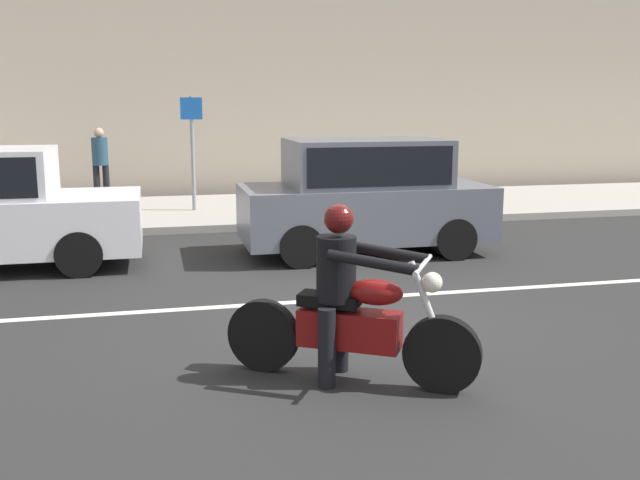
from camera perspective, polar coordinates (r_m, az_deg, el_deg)
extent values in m
plane|color=#272727|center=(7.97, 2.67, -6.45)|extent=(80.00, 80.00, 0.00)
cube|color=#A8A399|center=(15.63, -5.32, 2.39)|extent=(40.00, 4.40, 0.14)
cube|color=silver|center=(8.71, -1.68, -4.90)|extent=(18.00, 0.14, 0.01)
cylinder|color=black|center=(6.11, 9.61, -8.88)|extent=(0.62, 0.44, 0.65)
cylinder|color=black|center=(6.51, -4.48, -7.50)|extent=(0.62, 0.44, 0.65)
cylinder|color=silver|center=(6.02, 8.58, -5.45)|extent=(0.34, 0.24, 0.80)
cube|color=maroon|center=(6.22, 2.33, -7.01)|extent=(0.89, 0.69, 0.32)
ellipsoid|color=maroon|center=(6.07, 4.36, -4.12)|extent=(0.53, 0.45, 0.22)
cube|color=black|center=(6.20, 0.74, -4.73)|extent=(0.57, 0.47, 0.10)
cylinder|color=silver|center=(5.93, 8.11, -1.96)|extent=(0.40, 0.62, 0.04)
sphere|color=silver|center=(5.95, 8.84, -3.32)|extent=(0.17, 0.17, 0.17)
cylinder|color=silver|center=(6.49, 0.14, -7.36)|extent=(0.64, 0.42, 0.07)
cylinder|color=black|center=(6.12, 0.54, -8.52)|extent=(0.21, 0.21, 0.69)
cylinder|color=black|center=(6.48, 1.61, -7.40)|extent=(0.21, 0.21, 0.69)
cylinder|color=black|center=(6.11, 1.29, -2.27)|extent=(0.47, 0.47, 0.56)
cylinder|color=black|center=(5.79, 4.16, -1.79)|extent=(0.68, 0.46, 0.17)
cylinder|color=black|center=(6.20, 5.13, -0.93)|extent=(0.68, 0.46, 0.17)
sphere|color=tan|center=(6.03, 1.49, 1.40)|extent=(0.20, 0.20, 0.20)
sphere|color=#510F0F|center=(6.03, 1.49, 1.68)|extent=(0.25, 0.25, 0.25)
cube|color=slate|center=(11.38, 3.57, 2.22)|extent=(3.86, 1.70, 0.84)
cube|color=slate|center=(11.29, 3.62, 6.13)|extent=(2.39, 1.56, 0.72)
cube|color=black|center=(11.29, 3.62, 6.13)|extent=(2.20, 1.59, 0.58)
cylinder|color=black|center=(11.83, 9.11, 0.77)|extent=(0.64, 1.76, 0.64)
cylinder|color=black|center=(11.16, -2.34, 0.28)|extent=(0.64, 1.76, 0.64)
cylinder|color=black|center=(11.19, -18.11, -0.22)|extent=(0.64, 1.82, 0.64)
cylinder|color=gray|center=(15.17, -10.01, 6.72)|extent=(0.08, 0.08, 2.33)
cube|color=#1959B2|center=(15.11, -10.12, 10.18)|extent=(0.44, 0.03, 0.44)
cylinder|color=black|center=(16.45, -17.18, 4.15)|extent=(0.14, 0.14, 0.87)
cylinder|color=black|center=(16.43, -16.49, 4.18)|extent=(0.14, 0.14, 0.87)
cylinder|color=#234256|center=(16.38, -16.98, 6.70)|extent=(0.34, 0.34, 0.59)
sphere|color=tan|center=(16.35, -17.06, 8.10)|extent=(0.21, 0.21, 0.21)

